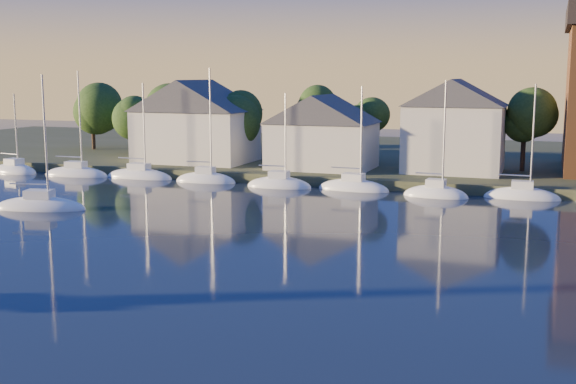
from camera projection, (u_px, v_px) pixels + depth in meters
The scene contains 8 objects.
shoreline_land at pixel (406, 161), 94.63m from camera, with size 160.00×50.00×2.00m, color #394126.
wooden_dock at pixel (364, 186), 73.30m from camera, with size 120.00×3.00×1.00m, color brown.
clubhouse_west at pixel (196, 120), 85.33m from camera, with size 13.65×9.45×9.64m.
clubhouse_centre at pixel (322, 131), 79.13m from camera, with size 11.55×8.40×8.08m.
clubhouse_east at pixel (455, 125), 76.13m from camera, with size 10.50×8.40×9.80m.
tree_line at pixel (406, 111), 81.67m from camera, with size 93.40×5.40×8.90m.
moored_fleet at pixel (356, 190), 70.50m from camera, with size 87.50×2.40×12.05m.
drifting_sailboat_left at pixel (40, 208), 60.88m from camera, with size 8.41×4.50×12.35m.
Camera 1 is at (17.51, -18.71, 11.24)m, focal length 45.00 mm.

